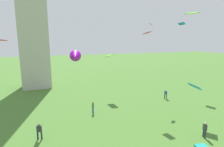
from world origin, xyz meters
TOP-DOWN VIEW (x-y plane):
  - person_1 at (-4.29, 19.81)m, footprint 0.41×0.49m
  - person_2 at (9.07, 21.35)m, footprint 0.49×0.28m
  - person_3 at (-11.14, 15.30)m, footprint 0.52×0.40m
  - person_4 at (4.85, 9.49)m, footprint 0.41×0.51m
  - kite_flying_0 at (9.97, 17.72)m, footprint 1.85×1.42m
  - kite_flying_1 at (-7.08, 16.11)m, footprint 1.55×1.97m
  - kite_flying_2 at (3.99, 19.89)m, footprint 0.96×1.24m
  - kite_flying_3 at (15.76, 26.13)m, footprint 1.21×1.41m
  - kite_flying_4 at (6.74, 13.04)m, footprint 1.45×1.88m
  - kite_flying_5 at (7.07, 23.78)m, footprint 0.91×0.91m
  - kite_flying_6 at (0.86, 27.25)m, footprint 1.32×1.87m
  - kite_flying_7 at (-15.65, 25.72)m, footprint 1.89×1.79m
  - kite_bundle_1 at (3.16, 8.26)m, footprint 1.23×0.95m

SIDE VIEW (x-z plane):
  - kite_bundle_1 at x=3.16m, z-range 0.00..0.18m
  - person_2 at x=9.07m, z-range 0.11..1.71m
  - person_1 at x=-4.29m, z-range 0.11..1.73m
  - person_4 at x=4.85m, z-range 0.11..1.84m
  - person_3 at x=-11.14m, z-range 0.12..1.87m
  - kite_flying_4 at x=6.74m, z-range 3.97..4.91m
  - kite_flying_6 at x=0.86m, z-range 6.89..7.63m
  - kite_flying_1 at x=-7.08m, z-range 7.69..8.96m
  - kite_flying_7 at x=-15.65m, z-range 9.91..10.16m
  - kite_flying_2 at x=3.99m, z-range 10.84..11.25m
  - kite_flying_5 at x=7.07m, z-range 12.46..12.85m
  - kite_flying_3 at x=15.76m, z-range 12.91..13.48m
  - kite_flying_0 at x=9.97m, z-range 13.54..14.05m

